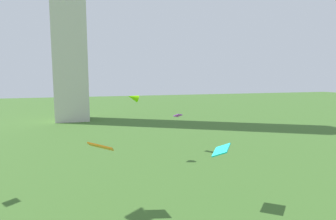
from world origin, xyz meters
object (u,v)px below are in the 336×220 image
Objects in this scene: kite_flying_7 at (221,150)px; kite_flying_8 at (133,97)px; kite_flying_4 at (101,147)px; kite_flying_5 at (178,116)px.

kite_flying_8 is (-3.59, 11.70, 2.59)m from kite_flying_7.
kite_flying_7 is 12.51m from kite_flying_8.
kite_flying_8 reaches higher than kite_flying_4.
kite_flying_7 is at bearing -31.84° from kite_flying_5.
kite_flying_8 reaches higher than kite_flying_7.
kite_flying_5 reaches higher than kite_flying_7.
kite_flying_4 is 14.82m from kite_flying_5.
kite_flying_8 is (-5.30, -1.67, 2.26)m from kite_flying_5.
kite_flying_4 is at bearing -62.42° from kite_flying_5.
kite_flying_7 is at bearing -175.41° from kite_flying_4.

